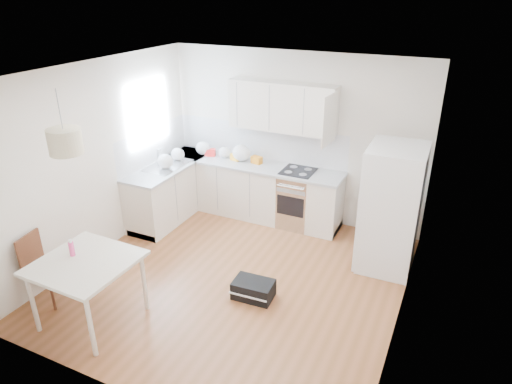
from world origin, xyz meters
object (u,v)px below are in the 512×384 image
refrigerator (392,209)px  dining_table (86,268)px  dining_chair (47,269)px  gym_bag (253,289)px

refrigerator → dining_table: size_ratio=1.67×
refrigerator → dining_chair: bearing=-145.5°
refrigerator → dining_chair: refrigerator is taller
refrigerator → gym_bag: refrigerator is taller
dining_table → gym_bag: bearing=39.0°
refrigerator → gym_bag: (-1.35, -1.48, -0.75)m
gym_bag → dining_chair: bearing=-157.0°
refrigerator → dining_table: (-2.85, -2.65, -0.15)m
refrigerator → gym_bag: size_ratio=3.47×
gym_bag → dining_table: bearing=-145.5°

